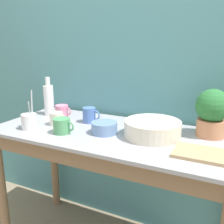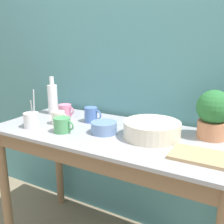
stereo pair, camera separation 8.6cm
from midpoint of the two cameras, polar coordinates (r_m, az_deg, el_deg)
The scene contains 12 objects.
wall_back at distance 1.81m, azimuth 3.92°, elevation 9.86°, with size 6.00×0.05×2.40m.
counter_table at distance 1.59m, azimuth -1.98°, elevation -10.28°, with size 1.43×0.64×0.85m.
potted_plant at distance 1.52m, azimuth 19.47°, elevation 0.04°, with size 0.18×0.18×0.27m.
bowl_wash_large at distance 1.46m, azimuth 7.14°, elevation -3.67°, with size 0.31×0.31×0.09m.
bottle_tall at distance 1.94m, azimuth -14.84°, elevation 2.67°, with size 0.07×0.07×0.27m.
mug_green at distance 1.55m, azimuth -12.40°, elevation -2.97°, with size 0.13×0.10×0.09m.
mug_blue at distance 1.72m, azimuth -6.36°, elevation -0.67°, with size 0.12×0.08×0.10m.
mug_pink at distance 1.87m, azimuth -12.11°, elevation 0.17°, with size 0.12×0.09×0.09m.
mug_cream at distance 1.70m, azimuth -13.38°, elevation -1.43°, with size 0.12×0.08×0.08m.
bowl_small_blue at distance 1.51m, azimuth -3.33°, elevation -3.45°, with size 0.15×0.15×0.07m.
utensil_cup at distance 1.67m, azimuth -18.96°, elevation -1.93°, with size 0.09×0.09×0.24m.
tray_board at distance 1.29m, azimuth 17.05°, elevation -8.69°, with size 0.25×0.18×0.02m.
Camera 1 is at (0.64, -0.99, 1.36)m, focal length 42.00 mm.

